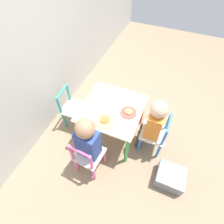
{
  "coord_description": "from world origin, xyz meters",
  "views": [
    {
      "loc": [
        -1.07,
        -0.45,
        1.85
      ],
      "look_at": [
        0.0,
        0.0,
        0.41
      ],
      "focal_mm": 28.0,
      "sensor_mm": 36.0,
      "label": 1
    }
  ],
  "objects": [
    {
      "name": "chair_teal",
      "position": [
        -0.03,
        0.5,
        0.26
      ],
      "size": [
        0.27,
        0.27,
        0.53
      ],
      "rotation": [
        0.0,
        0.0,
        0.05
      ],
      "color": "silver",
      "rests_on": "ground_plane"
    },
    {
      "name": "kids_table",
      "position": [
        0.0,
        0.0,
        0.41
      ],
      "size": [
        0.62,
        0.62,
        0.48
      ],
      "color": "beige",
      "rests_on": "ground_plane"
    },
    {
      "name": "child_front",
      "position": [
        0.0,
        -0.44,
        0.45
      ],
      "size": [
        0.2,
        0.22,
        0.75
      ],
      "rotation": [
        0.0,
        0.0,
        -3.13
      ],
      "color": "#38383D",
      "rests_on": "ground_plane"
    },
    {
      "name": "plate_front",
      "position": [
        -0.0,
        -0.18,
        0.49
      ],
      "size": [
        0.17,
        0.17,
        0.03
      ],
      "color": "#E54C47",
      "rests_on": "kids_table"
    },
    {
      "name": "chair_blue",
      "position": [
        0.0,
        -0.5,
        0.26
      ],
      "size": [
        0.26,
        0.26,
        0.53
      ],
      "rotation": [
        0.0,
        0.0,
        -3.13
      ],
      "color": "silver",
      "rests_on": "ground_plane"
    },
    {
      "name": "house_wall",
      "position": [
        0.0,
        0.81,
        1.3
      ],
      "size": [
        6.0,
        0.06,
        2.6
      ],
      "color": "beige",
      "rests_on": "ground_plane"
    },
    {
      "name": "storage_bin",
      "position": [
        -0.31,
        -0.76,
        0.08
      ],
      "size": [
        0.24,
        0.27,
        0.16
      ],
      "color": "slate",
      "rests_on": "ground_plane"
    },
    {
      "name": "child_left",
      "position": [
        -0.43,
        0.04,
        0.47
      ],
      "size": [
        0.22,
        0.21,
        0.78
      ],
      "rotation": [
        0.0,
        0.0,
        1.48
      ],
      "color": "#7A6B5B",
      "rests_on": "ground_plane"
    },
    {
      "name": "ground_plane",
      "position": [
        0.0,
        0.0,
        0.0
      ],
      "size": [
        6.0,
        6.0,
        0.0
      ],
      "primitive_type": "plane",
      "color": "#8C755B"
    },
    {
      "name": "chair_pink",
      "position": [
        -0.49,
        0.05,
        0.26
      ],
      "size": [
        0.28,
        0.28,
        0.53
      ],
      "rotation": [
        0.0,
        0.0,
        1.48
      ],
      "color": "silver",
      "rests_on": "ground_plane"
    },
    {
      "name": "plate_left",
      "position": [
        -0.18,
        0.0,
        0.49
      ],
      "size": [
        0.2,
        0.2,
        0.03
      ],
      "color": "#EADB66",
      "rests_on": "kids_table"
    }
  ]
}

